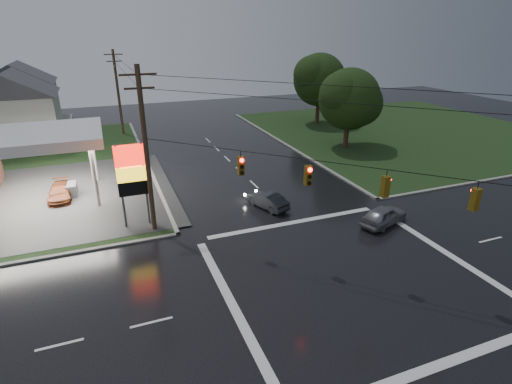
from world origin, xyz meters
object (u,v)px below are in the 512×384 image
object	(u,v)px
utility_pole_n	(118,92)
car_crossing	(384,215)
house_near	(14,109)
pylon_sign	(132,172)
car_pump	(60,192)
tree_ne_far	(320,80)
utility_pole_nw	(146,150)
house_far	(20,94)
tree_ne_near	(350,99)
car_north	(268,200)

from	to	relation	value
utility_pole_n	car_crossing	distance (m)	37.15
car_crossing	house_near	bearing A→B (deg)	20.41
pylon_sign	house_near	size ratio (longest dim) A/B	0.54
house_near	car_pump	world-z (taller)	house_near
car_crossing	car_pump	bearing A→B (deg)	38.66
car_crossing	tree_ne_far	bearing A→B (deg)	-40.95
pylon_sign	utility_pole_nw	world-z (taller)	utility_pole_nw
tree_ne_far	house_near	bearing A→B (deg)	176.99
house_far	tree_ne_near	size ratio (longest dim) A/B	1.23
house_far	car_pump	distance (m)	31.14
utility_pole_nw	pylon_sign	bearing A→B (deg)	135.00
house_near	tree_ne_far	xyz separation A→B (m)	(38.10, -2.01, 1.77)
utility_pole_nw	utility_pole_n	size ratio (longest dim) A/B	1.05
car_crossing	car_north	bearing A→B (deg)	30.08
utility_pole_n	car_pump	size ratio (longest dim) A/B	2.51
pylon_sign	tree_ne_near	distance (m)	27.23
pylon_sign	tree_ne_near	world-z (taller)	tree_ne_near
pylon_sign	house_near	world-z (taller)	house_near
pylon_sign	car_crossing	world-z (taller)	pylon_sign
car_crossing	utility_pole_n	bearing A→B (deg)	4.62
car_pump	utility_pole_nw	bearing A→B (deg)	-51.08
tree_ne_far	car_pump	size ratio (longest dim) A/B	2.34
utility_pole_n	car_crossing	size ratio (longest dim) A/B	2.60
pylon_sign	utility_pole_nw	xyz separation A→B (m)	(1.00, -1.00, 1.71)
house_far	car_pump	bearing A→B (deg)	-78.61
house_near	car_pump	xyz separation A→B (m)	(5.10, -18.30, -3.80)
utility_pole_n	tree_ne_far	world-z (taller)	utility_pole_n
utility_pole_nw	car_pump	world-z (taller)	utility_pole_nw
house_far	car_pump	xyz separation A→B (m)	(6.10, -30.30, -3.80)
pylon_sign	house_near	xyz separation A→B (m)	(-10.45, 25.50, 0.39)
pylon_sign	tree_ne_near	bearing A→B (deg)	25.01
house_near	pylon_sign	bearing A→B (deg)	-67.72
utility_pole_n	house_near	xyz separation A→B (m)	(-11.45, -2.00, -1.06)
utility_pole_nw	house_far	size ratio (longest dim) A/B	1.00
pylon_sign	tree_ne_near	size ratio (longest dim) A/B	0.67
tree_ne_far	car_pump	world-z (taller)	tree_ne_far
utility_pole_n	house_far	world-z (taller)	utility_pole_n
house_near	car_north	size ratio (longest dim) A/B	2.97
utility_pole_nw	tree_ne_near	world-z (taller)	utility_pole_nw
tree_ne_far	car_north	size ratio (longest dim) A/B	2.64
house_far	car_pump	world-z (taller)	house_far
utility_pole_n	utility_pole_nw	bearing A→B (deg)	-90.00
utility_pole_n	house_near	size ratio (longest dim) A/B	0.95
pylon_sign	utility_pole_n	world-z (taller)	utility_pole_n
tree_ne_far	car_crossing	distance (m)	32.09
utility_pole_nw	house_far	xyz separation A→B (m)	(-12.45, 38.50, -1.32)
house_far	tree_ne_far	bearing A→B (deg)	-19.71
utility_pole_nw	tree_ne_far	distance (m)	36.20
utility_pole_n	pylon_sign	bearing A→B (deg)	-92.08
utility_pole_nw	car_north	world-z (taller)	utility_pole_nw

